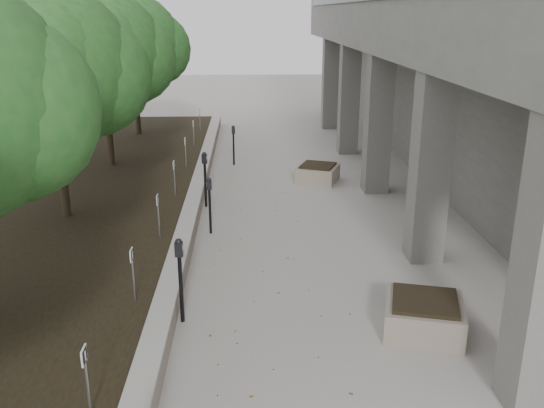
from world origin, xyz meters
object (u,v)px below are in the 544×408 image
object	(u,v)px
parking_meter_2	(181,281)
parking_meter_3	(210,206)
parking_meter_5	(234,145)
crabapple_tree_4	(105,79)
crabapple_tree_5	(134,65)
parking_meter_4	(205,180)
planter_front	(424,315)
crabapple_tree_3	(54,103)
planter_back	(318,173)

from	to	relation	value
parking_meter_2	parking_meter_3	size ratio (longest dim) A/B	1.11
parking_meter_3	parking_meter_5	distance (m)	6.61
crabapple_tree_4	parking_meter_3	size ratio (longest dim) A/B	3.89
crabapple_tree_5	parking_meter_3	bearing A→B (deg)	-71.31
crabapple_tree_4	crabapple_tree_5	size ratio (longest dim) A/B	1.00
crabapple_tree_4	parking_meter_5	size ratio (longest dim) A/B	3.87
parking_meter_4	planter_front	distance (m)	7.90
crabapple_tree_3	crabapple_tree_4	size ratio (longest dim) A/B	1.00
crabapple_tree_3	planter_back	bearing A→B (deg)	31.68
planter_front	planter_back	xyz separation A→B (m)	(-0.71, 9.11, -0.02)
parking_meter_3	crabapple_tree_5	bearing A→B (deg)	103.25
crabapple_tree_5	parking_meter_5	bearing A→B (deg)	-43.51
crabapple_tree_3	parking_meter_5	size ratio (longest dim) A/B	3.87
crabapple_tree_3	parking_meter_5	bearing A→B (deg)	57.93
parking_meter_2	parking_meter_5	xyz separation A→B (m)	(0.68, 10.82, -0.07)
planter_back	crabapple_tree_3	bearing A→B (deg)	-148.32
crabapple_tree_3	crabapple_tree_4	distance (m)	5.00
parking_meter_3	parking_meter_5	bearing A→B (deg)	80.79
parking_meter_2	parking_meter_5	bearing A→B (deg)	91.25
parking_meter_3	parking_meter_4	world-z (taller)	parking_meter_4
crabapple_tree_5	parking_meter_3	size ratio (longest dim) A/B	3.89
parking_meter_2	planter_front	size ratio (longest dim) A/B	1.22
parking_meter_5	planter_back	world-z (taller)	parking_meter_5
crabapple_tree_4	parking_meter_5	bearing A→B (deg)	17.92
crabapple_tree_4	planter_front	size ratio (longest dim) A/B	4.29
crabapple_tree_5	parking_meter_3	distance (m)	11.17
planter_back	parking_meter_4	bearing A→B (deg)	-144.89
parking_meter_5	crabapple_tree_4	bearing A→B (deg)	-167.76
crabapple_tree_3	planter_front	world-z (taller)	crabapple_tree_3
crabapple_tree_4	parking_meter_4	size ratio (longest dim) A/B	3.52
parking_meter_3	crabapple_tree_3	bearing A→B (deg)	169.18
planter_front	planter_back	bearing A→B (deg)	94.45
parking_meter_5	parking_meter_2	bearing A→B (deg)	-99.27
parking_meter_2	parking_meter_5	size ratio (longest dim) A/B	1.10
crabapple_tree_3	planter_back	world-z (taller)	crabapple_tree_3
crabapple_tree_4	parking_meter_3	distance (m)	6.82
parking_meter_3	planter_front	xyz separation A→B (m)	(3.83, -4.70, -0.40)
crabapple_tree_4	parking_meter_2	distance (m)	10.36
crabapple_tree_5	parking_meter_5	xyz separation A→B (m)	(3.93, -3.73, -2.42)
parking_meter_4	parking_meter_5	world-z (taller)	parking_meter_4
crabapple_tree_3	parking_meter_2	xyz separation A→B (m)	(3.25, -4.55, -2.35)
crabapple_tree_4	parking_meter_5	world-z (taller)	crabapple_tree_4
parking_meter_3	parking_meter_4	size ratio (longest dim) A/B	0.90
crabapple_tree_3	crabapple_tree_5	world-z (taller)	same
crabapple_tree_5	planter_back	xyz separation A→B (m)	(6.62, -5.92, -2.84)
crabapple_tree_3	parking_meter_2	world-z (taller)	crabapple_tree_3
parking_meter_4	crabapple_tree_4	bearing A→B (deg)	150.95
crabapple_tree_3	crabapple_tree_5	distance (m)	10.00
crabapple_tree_5	parking_meter_3	world-z (taller)	crabapple_tree_5
parking_meter_3	planter_back	distance (m)	5.42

